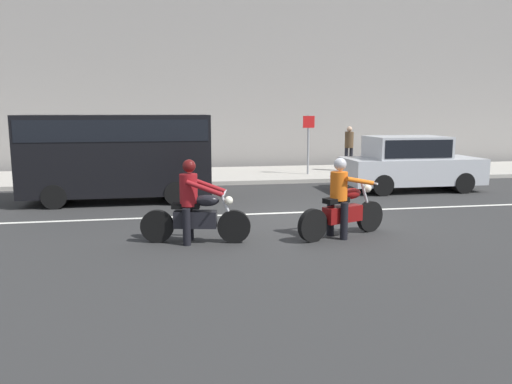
% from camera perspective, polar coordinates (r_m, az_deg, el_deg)
% --- Properties ---
extents(ground_plane, '(80.00, 80.00, 0.00)m').
position_cam_1_polar(ground_plane, '(11.72, 6.57, -3.18)').
color(ground_plane, '#2C2C2C').
extents(sidewalk_slab, '(40.00, 4.40, 0.14)m').
position_cam_1_polar(sidewalk_slab, '(19.39, -0.26, 2.01)').
color(sidewalk_slab, '#A8A399').
rests_on(sidewalk_slab, ground_plane).
extents(building_facade, '(40.00, 1.40, 10.71)m').
position_cam_1_polar(building_facade, '(22.78, -1.82, 16.39)').
color(building_facade, gray).
rests_on(building_facade, ground_plane).
extents(lane_marking_stripe, '(18.00, 0.14, 0.01)m').
position_cam_1_polar(lane_marking_stripe, '(12.57, 5.49, -2.29)').
color(lane_marking_stripe, silver).
rests_on(lane_marking_stripe, ground_plane).
extents(motorcycle_with_rider_orange_stripe, '(2.06, 1.03, 1.60)m').
position_cam_1_polar(motorcycle_with_rider_orange_stripe, '(10.14, 9.80, -1.42)').
color(motorcycle_with_rider_orange_stripe, black).
rests_on(motorcycle_with_rider_orange_stripe, ground_plane).
extents(motorcycle_with_rider_crimson, '(2.09, 0.77, 1.60)m').
position_cam_1_polar(motorcycle_with_rider_crimson, '(9.60, -7.02, -1.96)').
color(motorcycle_with_rider_crimson, black).
rests_on(motorcycle_with_rider_crimson, ground_plane).
extents(parked_sedan_silver, '(4.27, 1.82, 1.72)m').
position_cam_1_polar(parked_sedan_silver, '(16.54, 17.08, 3.18)').
color(parked_sedan_silver, '#B2B5BA').
rests_on(parked_sedan_silver, ground_plane).
extents(parked_van_black, '(5.01, 1.96, 2.40)m').
position_cam_1_polar(parked_van_black, '(14.40, -15.47, 4.45)').
color(parked_van_black, black).
rests_on(parked_van_black, ground_plane).
extents(street_sign_post, '(0.44, 0.08, 2.21)m').
position_cam_1_polar(street_sign_post, '(18.91, 5.98, 6.11)').
color(street_sign_post, gray).
rests_on(street_sign_post, sidewalk_slab).
extents(pedestrian_bystander, '(0.34, 0.34, 1.77)m').
position_cam_1_polar(pedestrian_bystander, '(20.20, 10.54, 5.29)').
color(pedestrian_bystander, black).
rests_on(pedestrian_bystander, sidewalk_slab).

